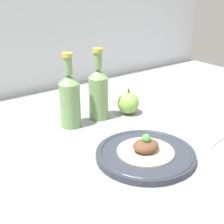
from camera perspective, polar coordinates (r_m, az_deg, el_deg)
The scene contains 7 objects.
ground_plane at distance 98.74cm, azimuth 2.90°, elevation -4.46°, with size 180.00×110.00×4.00cm, color gray.
plate at distance 83.54cm, azimuth 6.12°, elevation -7.64°, with size 26.22×26.22×2.07cm.
plated_food at distance 82.56cm, azimuth 6.18°, elevation -6.47°, with size 15.11×15.11×5.20cm.
cider_bottle_left at distance 98.16cm, azimuth -7.72°, elevation 2.45°, with size 6.51×6.51×23.74cm.
cider_bottle_right at distance 103.37cm, azimuth -2.49°, elevation 3.71°, with size 6.51×6.51×23.74cm.
apple at distance 109.03cm, azimuth 3.00°, elevation 1.63°, with size 7.60×7.60×9.06cm.
napkin at distance 100.83cm, azimuth 15.60°, elevation -3.21°, with size 16.08×17.67×0.80cm.
Camera 1 is at (-55.84, -67.53, 43.51)cm, focal length 50.00 mm.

